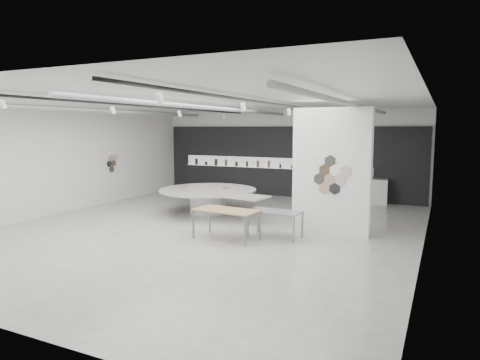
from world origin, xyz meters
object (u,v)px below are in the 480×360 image
at_px(partition_column, 331,172).
at_px(sample_table_wood, 226,212).
at_px(display_island, 209,198).
at_px(kitchen_counter, 364,191).
at_px(sample_table_stone, 275,213).

distance_m(partition_column, sample_table_wood, 3.21).
xyz_separation_m(display_island, kitchen_counter, (4.61, 4.51, -0.05)).
bearing_deg(sample_table_stone, display_island, 147.43).
distance_m(partition_column, display_island, 4.88).
relative_size(sample_table_wood, sample_table_stone, 1.22).
height_order(partition_column, kitchen_counter, partition_column).
xyz_separation_m(partition_column, kitchen_counter, (0.00, 5.55, -1.27)).
distance_m(partition_column, sample_table_stone, 2.02).
bearing_deg(kitchen_counter, sample_table_wood, -114.55).
distance_m(sample_table_stone, kitchen_counter, 6.76).
xyz_separation_m(sample_table_wood, kitchen_counter, (2.42, 7.38, -0.24)).
distance_m(display_island, kitchen_counter, 6.45).
relative_size(display_island, sample_table_wood, 2.55).
relative_size(sample_table_stone, kitchen_counter, 0.78).
bearing_deg(sample_table_wood, kitchen_counter, 71.85).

